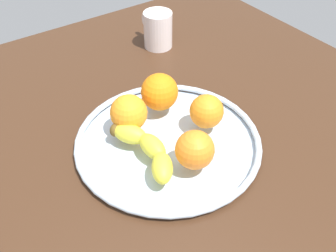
# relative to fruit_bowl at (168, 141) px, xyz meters

# --- Properties ---
(ground_plane) EXTENTS (1.13, 1.13, 0.04)m
(ground_plane) POSITION_rel_fruit_bowl_xyz_m (0.00, 0.00, -0.03)
(ground_plane) COLOR #3D2516
(fruit_bowl) EXTENTS (0.35, 0.35, 0.02)m
(fruit_bowl) POSITION_rel_fruit_bowl_xyz_m (0.00, 0.00, 0.00)
(fruit_bowl) COLOR silver
(fruit_bowl) RESTS_ON ground_plane
(banana) EXTENTS (0.18, 0.07, 0.04)m
(banana) POSITION_rel_fruit_bowl_xyz_m (-0.01, 0.06, 0.03)
(banana) COLOR yellow
(banana) RESTS_ON fruit_bowl
(orange_front_right) EXTENTS (0.08, 0.08, 0.08)m
(orange_front_right) POSITION_rel_fruit_bowl_xyz_m (0.09, -0.04, 0.05)
(orange_front_right) COLOR orange
(orange_front_right) RESTS_ON fruit_bowl
(orange_back_left) EXTENTS (0.07, 0.07, 0.07)m
(orange_back_left) POSITION_rel_fruit_bowl_xyz_m (-0.01, -0.08, 0.04)
(orange_back_left) COLOR orange
(orange_back_left) RESTS_ON fruit_bowl
(orange_front_left) EXTENTS (0.07, 0.07, 0.07)m
(orange_front_left) POSITION_rel_fruit_bowl_xyz_m (-0.08, 0.00, 0.04)
(orange_front_left) COLOR orange
(orange_front_left) RESTS_ON fruit_bowl
(orange_back_right) EXTENTS (0.07, 0.07, 0.07)m
(orange_back_right) POSITION_rel_fruit_bowl_xyz_m (0.07, 0.04, 0.04)
(orange_back_right) COLOR orange
(orange_back_right) RESTS_ON fruit_bowl
(ambient_mug) EXTENTS (0.11, 0.07, 0.09)m
(ambient_mug) POSITION_rel_fruit_bowl_xyz_m (0.32, -0.19, 0.04)
(ambient_mug) COLOR white
(ambient_mug) RESTS_ON ground_plane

